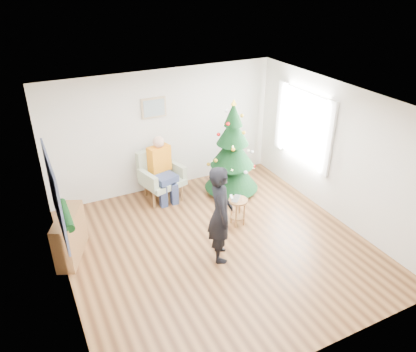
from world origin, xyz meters
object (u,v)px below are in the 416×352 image
armchair (161,181)px  standing_man (220,214)px  christmas_tree (232,152)px  console (70,236)px  stool (238,212)px

armchair → standing_man: 2.36m
christmas_tree → armchair: christmas_tree is taller
console → stool: bearing=15.4°
standing_man → console: (-2.23, 1.14, -0.45)m
christmas_tree → console: (-3.50, -0.73, -0.54)m
armchair → console: size_ratio=1.04×
standing_man → armchair: bearing=24.5°
christmas_tree → stool: size_ratio=3.85×
stool → armchair: size_ratio=0.52×
stool → console: 3.02m
christmas_tree → console: 3.62m
stool → standing_man: (-0.75, -0.70, 0.57)m
christmas_tree → console: christmas_tree is taller
console → armchair: bearing=53.4°
christmas_tree → armchair: bearing=162.8°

